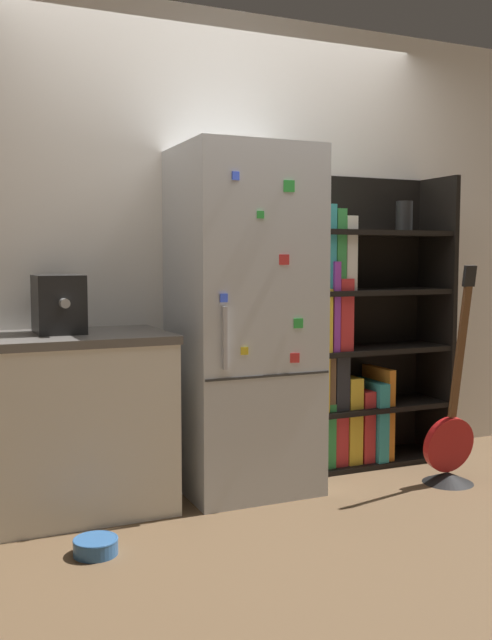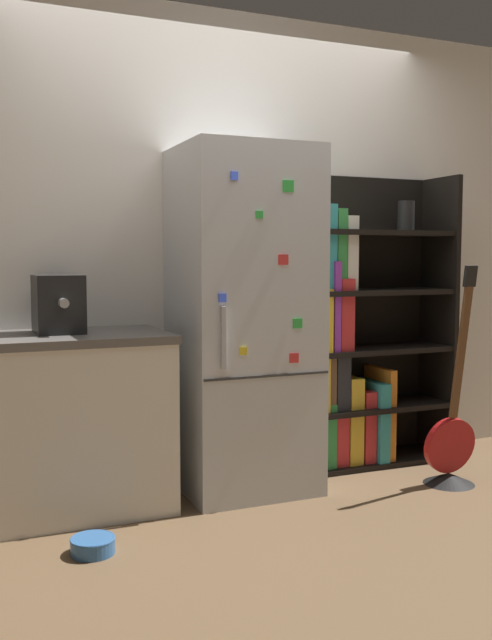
% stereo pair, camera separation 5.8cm
% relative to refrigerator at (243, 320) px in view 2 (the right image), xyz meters
% --- Properties ---
extents(ground_plane, '(16.00, 16.00, 0.00)m').
position_rel_refrigerator_xyz_m(ground_plane, '(0.00, -0.13, -0.90)').
color(ground_plane, brown).
extents(wall_back, '(8.00, 0.05, 2.60)m').
position_rel_refrigerator_xyz_m(wall_back, '(0.00, 0.34, 0.40)').
color(wall_back, white).
rests_on(wall_back, ground_plane).
extents(refrigerator, '(0.68, 0.66, 1.80)m').
position_rel_refrigerator_xyz_m(refrigerator, '(0.00, 0.00, 0.00)').
color(refrigerator, silver).
rests_on(refrigerator, ground_plane).
extents(bookshelf, '(0.99, 0.38, 1.72)m').
position_rel_refrigerator_xyz_m(bookshelf, '(0.75, 0.16, -0.17)').
color(bookshelf, black).
rests_on(bookshelf, ground_plane).
extents(kitchen_counter, '(0.90, 0.63, 0.87)m').
position_rel_refrigerator_xyz_m(kitchen_counter, '(-0.89, 0.01, -0.47)').
color(kitchen_counter, silver).
rests_on(kitchen_counter, ground_plane).
extents(espresso_machine, '(0.22, 0.34, 0.28)m').
position_rel_refrigerator_xyz_m(espresso_machine, '(-0.94, 0.07, 0.11)').
color(espresso_machine, black).
rests_on(espresso_machine, kitchen_counter).
extents(guitar, '(0.31, 0.28, 1.19)m').
position_rel_refrigerator_xyz_m(guitar, '(1.06, -0.40, -0.73)').
color(guitar, black).
rests_on(guitar, ground_plane).
extents(pet_bowl, '(0.19, 0.19, 0.07)m').
position_rel_refrigerator_xyz_m(pet_bowl, '(-0.92, -0.56, -0.86)').
color(pet_bowl, '#3366A5').
rests_on(pet_bowl, ground_plane).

